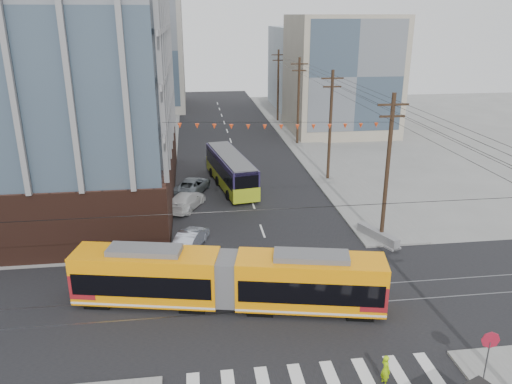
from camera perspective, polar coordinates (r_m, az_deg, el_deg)
ground at (r=27.10m, az=5.15°, el=-16.52°), size 160.00×160.00×0.00m
bg_bldg_nw_near at (r=74.58m, az=-17.10°, el=13.42°), size 18.00×16.00×18.00m
bg_bldg_ne_near at (r=72.90m, az=9.66°, el=13.07°), size 14.00×14.00×16.00m
bg_bldg_nw_far at (r=93.91m, az=-13.40°, el=15.46°), size 16.00×18.00×20.00m
bg_bldg_ne_far at (r=92.69m, az=7.20°, el=13.91°), size 16.00×16.00×14.00m
utility_pole_far at (r=79.19m, az=2.54°, el=12.00°), size 0.30×0.30×11.00m
streetcar at (r=28.89m, az=-3.28°, el=-9.97°), size 17.82×6.13×3.41m
city_bus at (r=48.81m, az=-2.91°, el=2.52°), size 4.35×11.76×3.26m
parked_car_silver at (r=36.42m, az=-7.49°, el=-5.32°), size 2.89×4.50×1.40m
parked_car_white at (r=43.68m, az=-8.02°, el=-0.98°), size 3.91×5.47×1.47m
parked_car_grey at (r=47.57m, az=-7.30°, el=0.76°), size 4.08×5.68×1.44m
pedestrian at (r=24.71m, az=14.59°, el=-19.06°), size 0.48×0.62×1.52m
stop_sign at (r=25.60m, az=24.84°, el=-17.20°), size 0.94×0.94×2.74m
jersey_barrier at (r=38.43m, az=13.75°, el=-4.87°), size 2.34×3.99×0.79m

